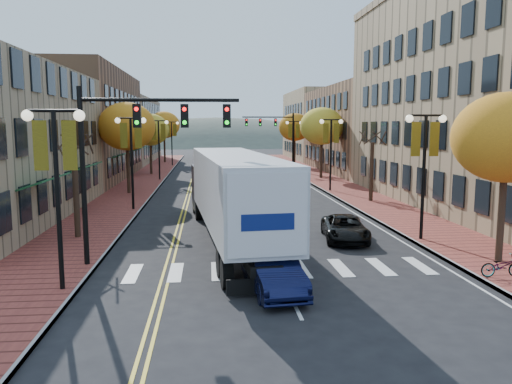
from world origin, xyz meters
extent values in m
plane|color=black|center=(0.00, 0.00, 0.00)|extent=(200.00, 200.00, 0.00)
cube|color=brown|center=(-9.00, 32.50, 0.07)|extent=(4.00, 85.00, 0.15)
cube|color=brown|center=(9.00, 32.50, 0.07)|extent=(4.00, 85.00, 0.15)
cube|color=brown|center=(-17.00, 36.00, 5.50)|extent=(12.00, 24.00, 11.00)
cube|color=#9E8966|center=(-17.00, 61.00, 4.75)|extent=(12.00, 26.00, 9.50)
cube|color=brown|center=(18.50, 42.00, 5.00)|extent=(15.00, 24.00, 10.00)
cube|color=#9E8966|center=(18.50, 64.00, 5.50)|extent=(15.00, 20.00, 11.00)
cylinder|color=#382619|center=(-9.00, 8.00, 2.25)|extent=(0.28, 0.28, 4.20)
cylinder|color=#382619|center=(-9.00, 24.00, 2.60)|extent=(0.28, 0.28, 4.90)
ellipsoid|color=orange|center=(-9.00, 24.00, 5.46)|extent=(4.48, 4.48, 3.81)
cylinder|color=#382619|center=(-9.00, 40.00, 2.42)|extent=(0.28, 0.28, 4.55)
ellipsoid|color=gold|center=(-9.00, 40.00, 5.07)|extent=(4.16, 4.16, 3.54)
cylinder|color=#382619|center=(-9.00, 58.00, 2.67)|extent=(0.28, 0.28, 5.04)
ellipsoid|color=orange|center=(-9.00, 58.00, 5.62)|extent=(4.61, 4.61, 3.92)
cylinder|color=#382619|center=(9.00, 2.00, 2.42)|extent=(0.28, 0.28, 4.55)
ellipsoid|color=orange|center=(9.00, 2.00, 5.07)|extent=(4.16, 4.16, 3.54)
cylinder|color=#382619|center=(9.00, 18.00, 2.25)|extent=(0.28, 0.28, 4.20)
cylinder|color=#382619|center=(9.00, 34.00, 2.60)|extent=(0.28, 0.28, 4.90)
ellipsoid|color=gold|center=(9.00, 34.00, 5.46)|extent=(4.48, 4.48, 3.81)
cylinder|color=#382619|center=(9.00, 50.00, 2.53)|extent=(0.28, 0.28, 4.76)
ellipsoid|color=orange|center=(9.00, 50.00, 5.30)|extent=(4.35, 4.35, 3.70)
cylinder|color=black|center=(-7.50, 0.00, 3.00)|extent=(0.16, 0.16, 6.00)
cylinder|color=black|center=(-7.50, 0.00, 6.00)|extent=(1.60, 0.10, 0.10)
sphere|color=#FFF2CC|center=(-8.30, 0.00, 5.85)|extent=(0.36, 0.36, 0.36)
sphere|color=#FFF2CC|center=(-6.70, 0.00, 5.85)|extent=(0.36, 0.36, 0.36)
cube|color=#AB9916|center=(-7.95, 0.00, 4.90)|extent=(0.45, 0.03, 1.60)
cube|color=#AB9916|center=(-7.05, 0.00, 4.90)|extent=(0.45, 0.03, 1.60)
cylinder|color=black|center=(-7.50, 16.00, 3.00)|extent=(0.16, 0.16, 6.00)
cylinder|color=black|center=(-7.50, 16.00, 6.00)|extent=(1.60, 0.10, 0.10)
sphere|color=#FFF2CC|center=(-8.30, 16.00, 5.85)|extent=(0.36, 0.36, 0.36)
sphere|color=#FFF2CC|center=(-6.70, 16.00, 5.85)|extent=(0.36, 0.36, 0.36)
cube|color=#AB9916|center=(-7.95, 16.00, 4.90)|extent=(0.45, 0.03, 1.60)
cube|color=#AB9916|center=(-7.05, 16.00, 4.90)|extent=(0.45, 0.03, 1.60)
cylinder|color=black|center=(-7.50, 34.00, 3.00)|extent=(0.16, 0.16, 6.00)
cylinder|color=black|center=(-7.50, 34.00, 6.00)|extent=(1.60, 0.10, 0.10)
sphere|color=#FFF2CC|center=(-8.30, 34.00, 5.85)|extent=(0.36, 0.36, 0.36)
sphere|color=#FFF2CC|center=(-6.70, 34.00, 5.85)|extent=(0.36, 0.36, 0.36)
cube|color=#AB9916|center=(-7.95, 34.00, 4.90)|extent=(0.45, 0.03, 1.60)
cube|color=#AB9916|center=(-7.05, 34.00, 4.90)|extent=(0.45, 0.03, 1.60)
cylinder|color=black|center=(-7.50, 52.00, 3.00)|extent=(0.16, 0.16, 6.00)
cylinder|color=black|center=(-7.50, 52.00, 6.00)|extent=(1.60, 0.10, 0.10)
sphere|color=#FFF2CC|center=(-8.30, 52.00, 5.85)|extent=(0.36, 0.36, 0.36)
sphere|color=#FFF2CC|center=(-6.70, 52.00, 5.85)|extent=(0.36, 0.36, 0.36)
cube|color=#AB9916|center=(-7.95, 52.00, 4.90)|extent=(0.45, 0.03, 1.60)
cube|color=#AB9916|center=(-7.05, 52.00, 4.90)|extent=(0.45, 0.03, 1.60)
cylinder|color=black|center=(7.50, 6.00, 3.00)|extent=(0.16, 0.16, 6.00)
cylinder|color=black|center=(7.50, 6.00, 6.00)|extent=(1.60, 0.10, 0.10)
sphere|color=#FFF2CC|center=(6.70, 6.00, 5.85)|extent=(0.36, 0.36, 0.36)
sphere|color=#FFF2CC|center=(8.30, 6.00, 5.85)|extent=(0.36, 0.36, 0.36)
cube|color=#AB9916|center=(7.05, 6.00, 4.90)|extent=(0.45, 0.03, 1.60)
cube|color=#AB9916|center=(7.95, 6.00, 4.90)|extent=(0.45, 0.03, 1.60)
cylinder|color=black|center=(7.50, 24.00, 3.00)|extent=(0.16, 0.16, 6.00)
cylinder|color=black|center=(7.50, 24.00, 6.00)|extent=(1.60, 0.10, 0.10)
sphere|color=#FFF2CC|center=(6.70, 24.00, 5.85)|extent=(0.36, 0.36, 0.36)
sphere|color=#FFF2CC|center=(8.30, 24.00, 5.85)|extent=(0.36, 0.36, 0.36)
cube|color=#AB9916|center=(7.05, 24.00, 4.90)|extent=(0.45, 0.03, 1.60)
cube|color=#AB9916|center=(7.95, 24.00, 4.90)|extent=(0.45, 0.03, 1.60)
cylinder|color=black|center=(7.50, 42.00, 3.00)|extent=(0.16, 0.16, 6.00)
cylinder|color=black|center=(7.50, 42.00, 6.00)|extent=(1.60, 0.10, 0.10)
sphere|color=#FFF2CC|center=(6.70, 42.00, 5.85)|extent=(0.36, 0.36, 0.36)
sphere|color=#FFF2CC|center=(8.30, 42.00, 5.85)|extent=(0.36, 0.36, 0.36)
cube|color=#AB9916|center=(7.05, 42.00, 4.90)|extent=(0.45, 0.03, 1.60)
cube|color=#AB9916|center=(7.95, 42.00, 4.90)|extent=(0.45, 0.03, 1.60)
cylinder|color=black|center=(-7.40, 3.00, 3.50)|extent=(0.20, 0.20, 7.00)
cylinder|color=black|center=(-4.40, 3.00, 6.50)|extent=(6.00, 0.14, 0.14)
cube|color=black|center=(-5.30, 3.00, 5.90)|extent=(0.30, 0.25, 0.90)
sphere|color=#FF0C0C|center=(-5.30, 2.86, 6.15)|extent=(0.16, 0.16, 0.16)
cube|color=black|center=(-3.50, 3.00, 5.90)|extent=(0.30, 0.25, 0.90)
sphere|color=#FF0C0C|center=(-3.50, 2.86, 6.15)|extent=(0.16, 0.16, 0.16)
cube|color=black|center=(-1.88, 3.00, 5.90)|extent=(0.30, 0.25, 0.90)
sphere|color=#FF0C0C|center=(-1.88, 2.86, 6.15)|extent=(0.16, 0.16, 0.16)
cylinder|color=black|center=(7.40, 42.00, 3.50)|extent=(0.20, 0.20, 7.00)
cylinder|color=black|center=(4.40, 42.00, 6.50)|extent=(6.00, 0.14, 0.14)
cube|color=black|center=(5.30, 42.00, 5.90)|extent=(0.30, 0.25, 0.90)
sphere|color=#FF0C0C|center=(5.30, 41.86, 6.15)|extent=(0.16, 0.16, 0.16)
cube|color=black|center=(3.50, 42.00, 5.90)|extent=(0.30, 0.25, 0.90)
sphere|color=#FF0C0C|center=(3.50, 41.86, 6.15)|extent=(0.16, 0.16, 0.16)
cube|color=black|center=(1.88, 42.00, 5.90)|extent=(0.30, 0.25, 0.90)
sphere|color=#FF0C0C|center=(1.88, 41.86, 6.15)|extent=(0.16, 0.16, 0.16)
cube|color=black|center=(-1.44, 5.56, 0.90)|extent=(2.34, 13.86, 0.37)
cube|color=silver|center=(-1.44, 5.56, 2.76)|extent=(4.03, 14.01, 2.98)
cube|color=black|center=(-2.23, 14.02, 1.75)|extent=(2.94, 3.42, 2.66)
cylinder|color=black|center=(-2.04, -0.05, 0.53)|extent=(0.47, 1.09, 1.06)
cylinder|color=black|center=(0.19, 0.16, 0.53)|extent=(0.47, 1.09, 1.06)
cylinder|color=black|center=(-2.15, 1.22, 0.53)|extent=(0.47, 1.09, 1.06)
cylinder|color=black|center=(0.07, 1.43, 0.53)|extent=(0.47, 1.09, 1.06)
cylinder|color=black|center=(-3.22, 12.65, 0.53)|extent=(0.47, 1.09, 1.06)
cylinder|color=black|center=(-1.00, 12.86, 0.53)|extent=(0.47, 1.09, 1.06)
cylinder|color=black|center=(-3.44, 14.98, 0.53)|extent=(0.47, 1.09, 1.06)
cylinder|color=black|center=(-1.21, 15.18, 0.53)|extent=(0.47, 1.09, 1.06)
imported|color=black|center=(-0.50, -0.44, 0.71)|extent=(1.94, 4.44, 1.42)
imported|color=black|center=(3.94, 6.64, 0.60)|extent=(2.51, 4.51, 1.19)
imported|color=silver|center=(-3.35, 54.30, 0.77)|extent=(2.31, 4.69, 1.54)
imported|color=#9FA0A7|center=(3.01, 61.04, 0.59)|extent=(2.05, 4.23, 1.19)
imported|color=#A8A7AF|center=(3.26, 63.53, 0.83)|extent=(1.80, 5.03, 1.65)
imported|color=gray|center=(7.80, -0.16, 0.55)|extent=(1.55, 0.59, 0.80)
camera|label=1|loc=(-2.62, -16.55, 5.54)|focal=35.00mm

